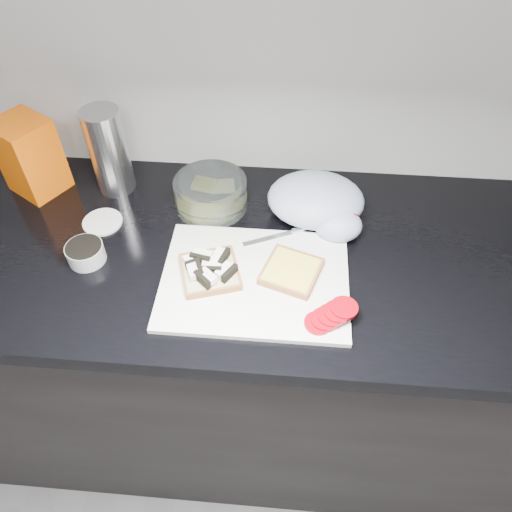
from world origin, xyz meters
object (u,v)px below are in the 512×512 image
(cutting_board, at_px, (255,280))
(bread_bag, at_px, (30,156))
(glass_bowl, at_px, (211,194))
(steel_canister, at_px, (109,152))

(cutting_board, distance_m, bread_bag, 0.64)
(glass_bowl, bearing_deg, steel_canister, 169.01)
(cutting_board, relative_size, steel_canister, 1.81)
(glass_bowl, relative_size, bread_bag, 0.93)
(glass_bowl, height_order, bread_bag, bread_bag)
(cutting_board, height_order, glass_bowl, glass_bowl)
(cutting_board, height_order, steel_canister, steel_canister)
(glass_bowl, distance_m, bread_bag, 0.45)
(bread_bag, bearing_deg, cutting_board, 6.48)
(bread_bag, height_order, steel_canister, steel_canister)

